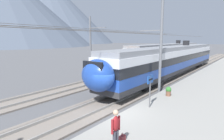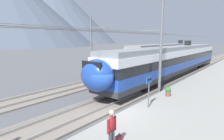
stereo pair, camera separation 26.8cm
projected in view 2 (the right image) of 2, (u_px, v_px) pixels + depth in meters
The scene contains 13 objects.
ground_plane at pixel (113, 114), 11.86m from camera, with size 400.00×400.00×0.00m, color #565659.
platform_slab at pixel (190, 135), 8.91m from camera, with size 120.00×8.13×0.36m, color gray.
track_near at pixel (94, 108), 12.85m from camera, with size 120.00×3.00×0.28m.
track_far at pixel (50, 94), 16.16m from camera, with size 120.00×3.00×0.28m.
train_near_platform at pixel (175, 59), 23.99m from camera, with size 30.79×2.84×4.27m.
train_far_track at pixel (171, 52), 36.99m from camera, with size 31.60×2.92×4.27m.
catenary_mast_mid at pixel (160, 45), 15.92m from camera, with size 48.07×2.19×8.34m.
catenary_mast_far_side at pixel (92, 46), 22.64m from camera, with size 48.07×2.62×7.41m.
platform_sign at pixel (149, 84), 11.82m from camera, with size 0.70×0.08×2.10m.
passenger_walking at pixel (112, 128), 7.25m from camera, with size 0.53×0.22×1.69m.
handbag_beside_passenger at pixel (119, 138), 8.08m from camera, with size 0.32×0.18×0.36m.
potted_plant_platform_edge at pixel (168, 91), 14.41m from camera, with size 0.43×0.43×0.73m.
mountain_right_ridge at pixel (46, 8), 236.47m from camera, with size 177.20×177.20×87.69m, color #515B6B.
Camera 2 is at (-8.82, -6.98, 4.71)m, focal length 29.90 mm.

